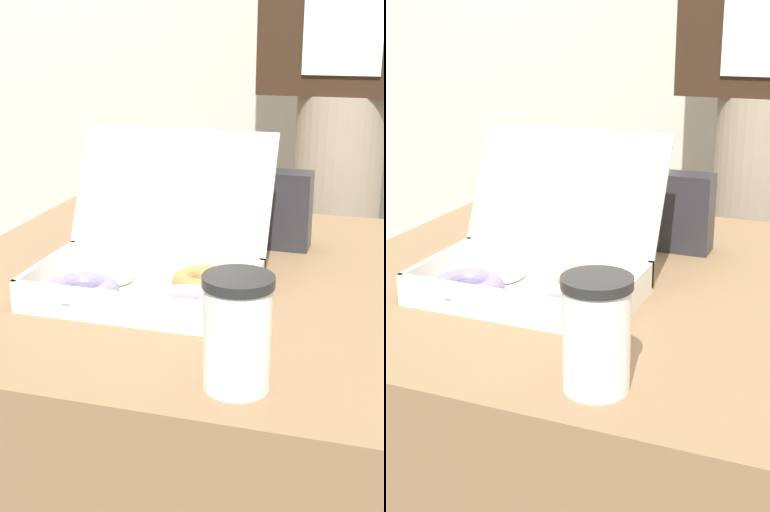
% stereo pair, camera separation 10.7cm
% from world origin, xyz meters
% --- Properties ---
extents(table, '(0.87, 0.87, 0.76)m').
position_xyz_m(table, '(0.00, 0.00, 0.38)').
color(table, brown).
rests_on(table, ground_plane).
extents(donut_box, '(0.33, 0.31, 0.23)m').
position_xyz_m(donut_box, '(-0.05, -0.11, 0.80)').
color(donut_box, silver).
rests_on(donut_box, table).
extents(coffee_cup, '(0.08, 0.08, 0.14)m').
position_xyz_m(coffee_cup, '(0.14, -0.35, 0.83)').
color(coffee_cup, white).
rests_on(coffee_cup, table).
extents(napkin_holder, '(0.12, 0.06, 0.14)m').
position_xyz_m(napkin_holder, '(0.10, 0.18, 0.83)').
color(napkin_holder, '#232328').
rests_on(napkin_holder, table).
extents(person_customer, '(0.39, 0.22, 1.83)m').
position_xyz_m(person_customer, '(0.15, 0.72, 1.01)').
color(person_customer, gray).
rests_on(person_customer, ground_plane).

